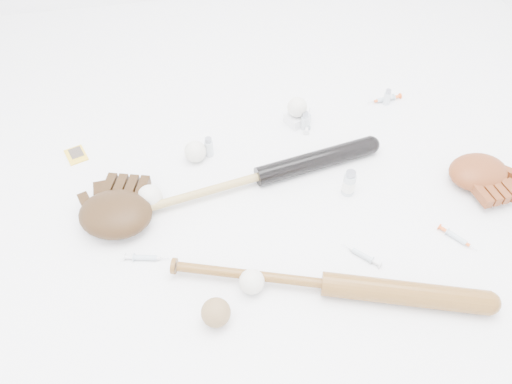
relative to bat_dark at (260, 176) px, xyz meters
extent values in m
plane|color=white|center=(0.02, -0.08, -0.03)|extent=(3.00, 3.00, 0.00)
cube|color=gold|center=(-0.61, 0.27, -0.03)|extent=(0.09, 0.11, 0.00)
cube|color=white|center=(0.20, 0.29, -0.01)|extent=(0.09, 0.09, 0.04)
sphere|color=silver|center=(0.20, 0.29, 0.04)|extent=(0.07, 0.07, 0.07)
sphere|color=silver|center=(-0.37, -0.03, 0.01)|extent=(0.08, 0.08, 0.08)
sphere|color=silver|center=(-0.20, 0.16, 0.01)|extent=(0.08, 0.08, 0.08)
sphere|color=silver|center=(-0.11, -0.40, 0.00)|extent=(0.07, 0.07, 0.07)
sphere|color=olive|center=(-0.22, -0.48, 0.01)|extent=(0.08, 0.08, 0.08)
cylinder|color=silver|center=(0.22, 0.25, 0.00)|extent=(0.03, 0.03, 0.07)
cylinder|color=silver|center=(0.59, 0.33, 0.00)|extent=(0.03, 0.03, 0.07)
cylinder|color=silver|center=(-0.15, 0.18, 0.01)|extent=(0.03, 0.03, 0.08)
cylinder|color=silver|center=(0.27, -0.10, 0.01)|extent=(0.04, 0.04, 0.10)
camera|label=1|loc=(-0.25, -1.15, 1.17)|focal=35.00mm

